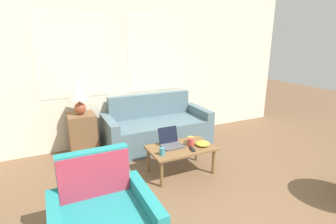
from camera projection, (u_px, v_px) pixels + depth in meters
The scene contains 11 objects.
wall_back at pixel (123, 69), 4.52m from camera, with size 6.81×0.06×2.60m.
couch at pixel (156, 129), 4.63m from camera, with size 1.81×0.80×0.86m.
side_table at pixel (83, 135), 4.19m from camera, with size 0.41×0.41×0.68m.
table_lamp at pixel (79, 94), 4.00m from camera, with size 0.29×0.29×0.50m.
coffee_table at pixel (181, 150), 3.62m from camera, with size 0.89×0.55×0.39m.
laptop at pixel (171, 142), 3.65m from camera, with size 0.28×0.29×0.24m.
cup_navy at pixel (162, 151), 3.36m from camera, with size 0.07×0.07×0.10m.
cup_yellow at pixel (191, 142), 3.64m from camera, with size 0.08×0.08×0.11m.
cup_white at pixel (191, 140), 3.75m from camera, with size 0.09×0.09×0.09m.
snack_bowl at pixel (202, 144), 3.65m from camera, with size 0.20×0.20×0.06m.
tv_remote at pixel (192, 149), 3.52m from camera, with size 0.07×0.16×0.02m.
Camera 1 is at (-1.27, -0.79, 1.85)m, focal length 28.00 mm.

